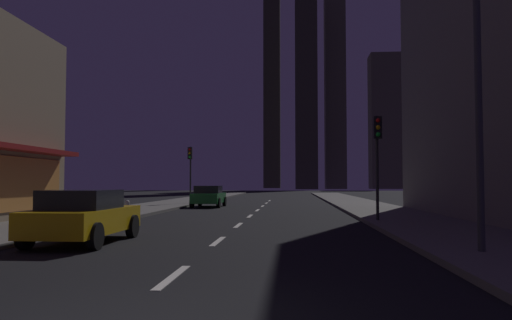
% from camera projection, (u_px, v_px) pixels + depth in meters
% --- Properties ---
extents(ground_plane, '(78.00, 136.00, 0.10)m').
position_uv_depth(ground_plane, '(265.00, 205.00, 37.19)').
color(ground_plane, black).
extents(sidewalk_right, '(4.00, 76.00, 0.15)m').
position_uv_depth(sidewalk_right, '(358.00, 204.00, 36.68)').
color(sidewalk_right, '#605E59').
rests_on(sidewalk_right, ground).
extents(sidewalk_left, '(4.00, 76.00, 0.15)m').
position_uv_depth(sidewalk_left, '(174.00, 203.00, 37.71)').
color(sidewalk_left, '#605E59').
rests_on(sidewalk_left, ground).
extents(lane_marking_center, '(0.16, 43.80, 0.01)m').
position_uv_depth(lane_marking_center, '(250.00, 216.00, 24.05)').
color(lane_marking_center, silver).
rests_on(lane_marking_center, ground).
extents(skyscraper_distant_tall, '(5.32, 6.16, 69.59)m').
position_uv_depth(skyscraper_distant_tall, '(272.00, 81.00, 159.51)').
color(skyscraper_distant_tall, '#343127').
rests_on(skyscraper_distant_tall, ground).
extents(skyscraper_distant_mid, '(5.80, 7.19, 50.74)m').
position_uv_depth(skyscraper_distant_mid, '(306.00, 94.00, 130.49)').
color(skyscraper_distant_mid, '#343227').
rests_on(skyscraper_distant_mid, ground).
extents(skyscraper_distant_short, '(5.52, 6.78, 75.11)m').
position_uv_depth(skyscraper_distant_short, '(335.00, 54.00, 136.07)').
color(skyscraper_distant_short, '#4A4738').
rests_on(skyscraper_distant_short, ground).
extents(skyscraper_distant_slender, '(8.88, 6.78, 37.61)m').
position_uv_depth(skyscraper_distant_slender, '(386.00, 121.00, 136.63)').
color(skyscraper_distant_slender, '#4E4A3B').
rests_on(skyscraper_distant_slender, ground).
extents(car_parked_near, '(1.98, 4.24, 1.45)m').
position_uv_depth(car_parked_near, '(84.00, 216.00, 13.34)').
color(car_parked_near, gold).
rests_on(car_parked_near, ground).
extents(car_parked_far, '(1.98, 4.24, 1.45)m').
position_uv_depth(car_parked_far, '(209.00, 196.00, 33.36)').
color(car_parked_far, '#1E722D').
rests_on(car_parked_far, ground).
extents(fire_hydrant_far_left, '(0.42, 0.30, 0.65)m').
position_uv_depth(fire_hydrant_far_left, '(127.00, 207.00, 23.69)').
color(fire_hydrant_far_left, '#B2B2B2').
rests_on(fire_hydrant_far_left, sidewalk_left).
extents(traffic_light_near_right, '(0.32, 0.48, 4.20)m').
position_uv_depth(traffic_light_near_right, '(377.00, 144.00, 19.62)').
color(traffic_light_near_right, '#2D2D2D').
rests_on(traffic_light_near_right, sidewalk_right).
extents(traffic_light_far_left, '(0.32, 0.48, 4.20)m').
position_uv_depth(traffic_light_far_left, '(190.00, 162.00, 36.44)').
color(traffic_light_far_left, '#2D2D2D').
rests_on(traffic_light_far_left, sidewalk_left).
extents(street_lamp_right, '(1.96, 0.56, 6.58)m').
position_uv_depth(street_lamp_right, '(439.00, 30.00, 10.96)').
color(street_lamp_right, '#38383D').
rests_on(street_lamp_right, sidewalk_right).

